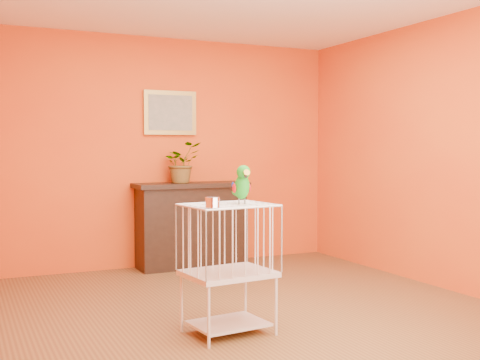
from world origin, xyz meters
TOP-DOWN VIEW (x-y plane):
  - ground at (0.00, 0.00)m, footprint 4.50×4.50m
  - room_shell at (0.00, 0.00)m, footprint 4.50×4.50m
  - console_cabinet at (0.18, 2.02)m, footprint 1.29×0.46m
  - potted_plant at (0.06, 2.00)m, footprint 0.51×0.54m
  - framed_picture at (0.00, 2.22)m, footprint 0.62×0.04m
  - birdcage at (-0.45, -0.42)m, footprint 0.65×0.53m
  - feed_cup at (-0.66, -0.63)m, footprint 0.10×0.10m
  - parrot at (-0.34, -0.43)m, footprint 0.14×0.26m

SIDE VIEW (x-z plane):
  - ground at x=0.00m, z-range 0.00..0.00m
  - console_cabinet at x=0.18m, z-range 0.00..0.96m
  - birdcage at x=-0.45m, z-range 0.02..0.96m
  - feed_cup at x=-0.66m, z-range 0.95..1.02m
  - parrot at x=-0.34m, z-range 0.94..1.23m
  - potted_plant at x=0.06m, z-range 0.96..1.31m
  - room_shell at x=0.00m, z-range -0.67..3.83m
  - framed_picture at x=0.00m, z-range 1.50..2.00m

